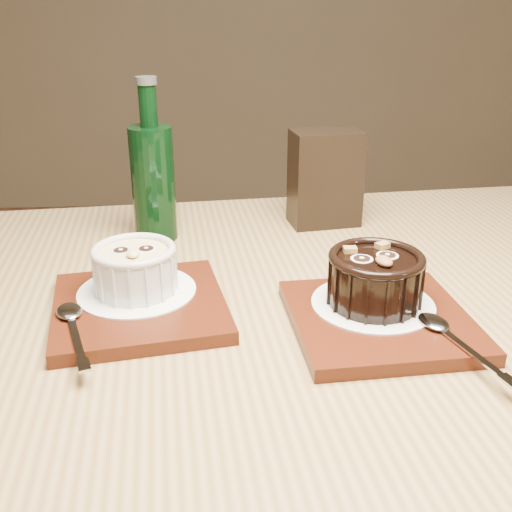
{
  "coord_description": "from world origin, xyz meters",
  "views": [
    {
      "loc": [
        -0.15,
        -0.7,
        1.07
      ],
      "look_at": [
        -0.11,
        -0.12,
        0.81
      ],
      "focal_mm": 42.0,
      "sensor_mm": 36.0,
      "label": 1
    }
  ],
  "objects": [
    {
      "name": "table",
      "position": [
        -0.1,
        -0.13,
        0.66
      ],
      "size": [
        1.27,
        0.91,
        0.75
      ],
      "rotation": [
        0.0,
        0.0,
        0.09
      ],
      "color": "olive",
      "rests_on": "ground"
    },
    {
      "name": "spoon_left",
      "position": [
        -0.3,
        -0.18,
        0.77
      ],
      "size": [
        0.07,
        0.14,
        0.01
      ],
      "primitive_type": null,
      "rotation": [
        0.0,
        0.0,
        0.33
      ],
      "color": "#B6B8C0",
      "rests_on": "tray_left"
    },
    {
      "name": "tray_right",
      "position": [
        0.01,
        -0.17,
        0.76
      ],
      "size": [
        0.19,
        0.19,
        0.01
      ],
      "primitive_type": "cube",
      "rotation": [
        0.0,
        0.0,
        0.08
      ],
      "color": "#47190B",
      "rests_on": "table"
    },
    {
      "name": "tray_left",
      "position": [
        -0.24,
        -0.12,
        0.76
      ],
      "size": [
        0.21,
        0.21,
        0.01
      ],
      "primitive_type": "cube",
      "rotation": [
        0.0,
        0.0,
        0.18
      ],
      "color": "#47190B",
      "rests_on": "table"
    },
    {
      "name": "ramekin_dark",
      "position": [
        0.01,
        -0.15,
        0.8
      ],
      "size": [
        0.1,
        0.1,
        0.06
      ],
      "rotation": [
        0.0,
        0.0,
        0.25
      ],
      "color": "black",
      "rests_on": "doily_right"
    },
    {
      "name": "doily_left",
      "position": [
        -0.24,
        -0.1,
        0.77
      ],
      "size": [
        0.13,
        0.13,
        0.0
      ],
      "primitive_type": "cylinder",
      "color": "white",
      "rests_on": "tray_left"
    },
    {
      "name": "spoon_right",
      "position": [
        0.07,
        -0.23,
        0.77
      ],
      "size": [
        0.06,
        0.14,
        0.01
      ],
      "primitive_type": null,
      "rotation": [
        0.0,
        0.0,
        0.3
      ],
      "color": "#B6B8C0",
      "rests_on": "tray_right"
    },
    {
      "name": "green_bottle",
      "position": [
        -0.24,
        0.1,
        0.84
      ],
      "size": [
        0.06,
        0.06,
        0.22
      ],
      "color": "black",
      "rests_on": "table"
    },
    {
      "name": "doily_right",
      "position": [
        0.01,
        -0.15,
        0.77
      ],
      "size": [
        0.13,
        0.13,
        0.0
      ],
      "primitive_type": "cylinder",
      "color": "white",
      "rests_on": "tray_right"
    },
    {
      "name": "ramekin_white",
      "position": [
        -0.24,
        -0.1,
        0.8
      ],
      "size": [
        0.09,
        0.09,
        0.05
      ],
      "rotation": [
        0.0,
        0.0,
        0.1
      ],
      "color": "silver",
      "rests_on": "doily_left"
    },
    {
      "name": "condiment_stand",
      "position": [
        0.01,
        0.14,
        0.82
      ],
      "size": [
        0.11,
        0.07,
        0.14
      ],
      "primitive_type": "cube",
      "rotation": [
        0.0,
        0.0,
        0.16
      ],
      "color": "black",
      "rests_on": "table"
    }
  ]
}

